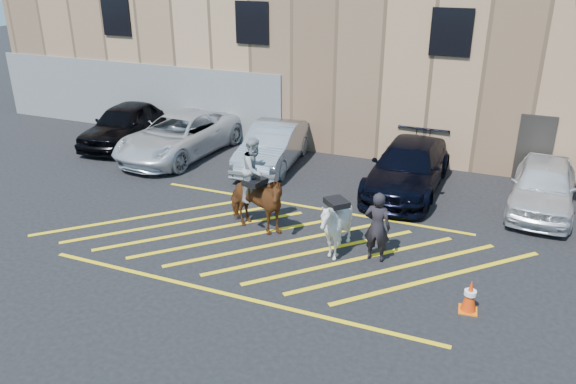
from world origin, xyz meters
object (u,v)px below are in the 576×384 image
at_px(traffic_cone, 470,296).
at_px(car_blue_suv, 408,167).
at_px(car_white_pickup, 180,135).
at_px(car_white_suv, 543,186).
at_px(handler, 377,227).
at_px(car_black_suv, 125,124).
at_px(saddled_white, 336,226).
at_px(mounted_bay, 255,195).
at_px(car_silver_sedan, 273,146).

bearing_deg(traffic_cone, car_blue_suv, 112.37).
height_order(car_white_pickup, car_white_suv, car_white_pickup).
bearing_deg(handler, car_black_suv, -22.26).
bearing_deg(car_blue_suv, saddled_white, -98.33).
xyz_separation_m(car_white_suv, handler, (-3.74, -4.69, 0.15)).
relative_size(car_white_suv, mounted_bay, 1.63).
xyz_separation_m(car_white_pickup, mounted_bay, (5.23, -4.55, 0.30)).
distance_m(car_black_suv, car_silver_sedan, 6.37).
height_order(mounted_bay, saddled_white, mounted_bay).
height_order(car_white_suv, handler, handler).
bearing_deg(car_blue_suv, car_white_suv, 0.56).
bearing_deg(handler, car_blue_suv, -85.31).
bearing_deg(car_white_pickup, saddled_white, -28.35).
bearing_deg(mounted_bay, saddled_white, -10.93).
relative_size(handler, saddled_white, 0.91).
xyz_separation_m(car_blue_suv, car_white_suv, (3.91, -0.03, -0.01)).
xyz_separation_m(car_black_suv, handler, (11.32, -5.24, 0.10)).
distance_m(car_blue_suv, mounted_bay, 5.47).
bearing_deg(car_white_suv, mounted_bay, -144.46).
bearing_deg(car_black_suv, car_silver_sedan, -6.70).
xyz_separation_m(car_silver_sedan, saddled_white, (3.97, -5.28, 0.07)).
bearing_deg(traffic_cone, saddled_white, 159.96).
relative_size(car_black_suv, car_silver_sedan, 1.03).
bearing_deg(traffic_cone, car_silver_sedan, 138.32).
bearing_deg(car_white_suv, car_white_pickup, -176.98).
relative_size(car_white_suv, handler, 2.42).
xyz_separation_m(mounted_bay, traffic_cone, (5.69, -1.67, -0.70)).
distance_m(car_black_suv, saddled_white, 11.67).
bearing_deg(car_blue_suv, car_white_pickup, -179.80).
xyz_separation_m(car_white_pickup, car_silver_sedan, (3.64, 0.27, -0.02)).
bearing_deg(saddled_white, car_black_suv, 152.38).
bearing_deg(car_white_pickup, car_blue_suv, 4.24).
bearing_deg(saddled_white, mounted_bay, 169.07).
xyz_separation_m(car_white_suv, mounted_bay, (-7.09, -4.41, 0.33)).
distance_m(car_silver_sedan, car_blue_suv, 4.79).
bearing_deg(car_blue_suv, car_black_suv, 178.33).
distance_m(car_white_suv, handler, 6.00).
relative_size(car_silver_sedan, mounted_bay, 1.71).
height_order(car_white_pickup, car_blue_suv, car_white_pickup).
bearing_deg(car_white_pickup, car_black_suv, 176.65).
height_order(car_white_pickup, handler, handler).
bearing_deg(mounted_bay, car_white_suv, 31.86).
bearing_deg(car_white_suv, car_silver_sedan, -179.02).
relative_size(handler, mounted_bay, 0.67).
relative_size(handler, traffic_cone, 2.42).
bearing_deg(car_white_pickup, handler, -24.37).
relative_size(car_blue_suv, saddled_white, 2.64).
bearing_deg(car_white_suv, saddled_white, -130.41).
bearing_deg(car_black_suv, traffic_cone, -31.36).
distance_m(car_blue_suv, car_white_suv, 3.91).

